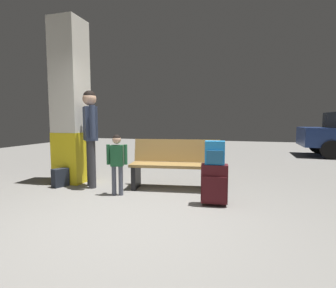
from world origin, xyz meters
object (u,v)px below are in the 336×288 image
at_px(backpack_bright, 215,153).
at_px(adult, 90,128).
at_px(structural_pillar, 71,103).
at_px(bench, 176,164).
at_px(suitcase, 214,184).
at_px(child, 117,158).
at_px(backpack_dark_floor, 60,178).

relative_size(backpack_bright, adult, 0.19).
bearing_deg(structural_pillar, adult, -23.28).
relative_size(structural_pillar, bench, 1.92).
bearing_deg(backpack_bright, suitcase, 89.71).
height_order(bench, suitcase, bench).
bearing_deg(child, bench, 39.83).
bearing_deg(child, backpack_dark_floor, 170.55).
bearing_deg(adult, backpack_bright, -10.90).
xyz_separation_m(child, adult, (-0.72, 0.37, 0.48)).
height_order(suitcase, backpack_bright, backpack_bright).
height_order(bench, child, child).
xyz_separation_m(suitcase, child, (-1.60, 0.08, 0.30)).
relative_size(bench, backpack_bright, 4.87).
xyz_separation_m(adult, backpack_dark_floor, (-0.57, -0.15, -0.93)).
xyz_separation_m(suitcase, backpack_dark_floor, (-2.89, 0.29, -0.15)).
height_order(bench, backpack_bright, backpack_bright).
height_order(backpack_bright, child, child).
relative_size(backpack_bright, backpack_dark_floor, 1.00).
bearing_deg(bench, backpack_bright, -44.58).
bearing_deg(adult, structural_pillar, 156.72).
bearing_deg(suitcase, structural_pillar, 166.48).
relative_size(bench, suitcase, 2.74).
xyz_separation_m(child, backpack_dark_floor, (-1.29, 0.22, -0.45)).
height_order(backpack_bright, adult, adult).
distance_m(structural_pillar, child, 1.73).
distance_m(suitcase, child, 1.63).
xyz_separation_m(structural_pillar, child, (1.30, -0.62, -0.96)).
bearing_deg(backpack_dark_floor, child, -9.45).
bearing_deg(child, backpack_bright, -2.84).
xyz_separation_m(bench, backpack_bright, (0.77, -0.76, 0.33)).
distance_m(backpack_bright, backpack_dark_floor, 2.96).
distance_m(backpack_bright, child, 1.60).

